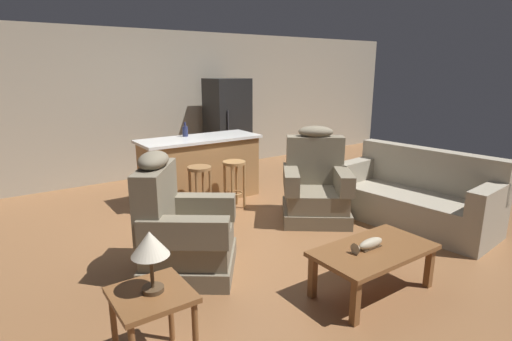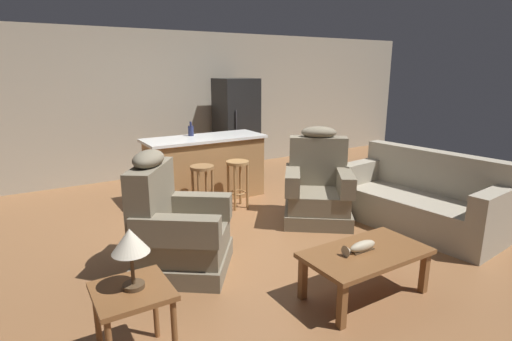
% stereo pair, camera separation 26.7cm
% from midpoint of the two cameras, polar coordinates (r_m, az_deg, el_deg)
% --- Properties ---
extents(ground_plane, '(12.00, 12.00, 0.00)m').
position_cam_midpoint_polar(ground_plane, '(5.09, 0.82, -7.99)').
color(ground_plane, brown).
extents(back_wall, '(12.00, 0.05, 2.60)m').
position_cam_midpoint_polar(back_wall, '(7.56, -12.08, 9.24)').
color(back_wall, '#A89E89').
rests_on(back_wall, ground_plane).
extents(coffee_table, '(1.10, 0.60, 0.42)m').
position_cam_midpoint_polar(coffee_table, '(3.67, 17.48, -11.74)').
color(coffee_table, brown).
rests_on(coffee_table, ground_plane).
extents(fish_figurine, '(0.34, 0.10, 0.10)m').
position_cam_midpoint_polar(fish_figurine, '(3.60, 16.72, -10.49)').
color(fish_figurine, '#4C3823').
rests_on(fish_figurine, coffee_table).
extents(couch, '(1.04, 1.98, 0.94)m').
position_cam_midpoint_polar(couch, '(5.42, 23.86, -4.01)').
color(couch, '#9E937F').
rests_on(couch, ground_plane).
extents(recliner_near_lamp, '(1.17, 1.17, 1.20)m').
position_cam_midpoint_polar(recliner_near_lamp, '(3.96, -9.55, -8.32)').
color(recliner_near_lamp, '#756B56').
rests_on(recliner_near_lamp, ground_plane).
extents(recliner_near_island, '(1.18, 1.18, 1.20)m').
position_cam_midpoint_polar(recliner_near_island, '(5.30, 10.24, -2.45)').
color(recliner_near_island, '#756B56').
rests_on(recliner_near_island, ground_plane).
extents(end_table, '(0.48, 0.48, 0.56)m').
position_cam_midpoint_polar(end_table, '(2.81, -14.46, -17.81)').
color(end_table, brown).
rests_on(end_table, ground_plane).
extents(table_lamp, '(0.24, 0.24, 0.41)m').
position_cam_midpoint_polar(table_lamp, '(2.63, -14.73, -10.12)').
color(table_lamp, '#4C3823').
rests_on(table_lamp, end_table).
extents(kitchen_island, '(1.80, 0.70, 0.95)m').
position_cam_midpoint_polar(kitchen_island, '(6.07, -5.99, 0.39)').
color(kitchen_island, '#9E7042').
rests_on(kitchen_island, ground_plane).
extents(bar_stool_left, '(0.32, 0.32, 0.68)m').
position_cam_midpoint_polar(bar_stool_left, '(5.38, -6.26, -1.50)').
color(bar_stool_left, olive).
rests_on(bar_stool_left, ground_plane).
extents(bar_stool_right, '(0.32, 0.32, 0.68)m').
position_cam_midpoint_polar(bar_stool_right, '(5.62, -1.28, -0.72)').
color(bar_stool_right, '#A87A47').
rests_on(bar_stool_right, ground_plane).
extents(refrigerator, '(0.70, 0.69, 1.76)m').
position_cam_midpoint_polar(refrigerator, '(7.58, -1.82, 6.37)').
color(refrigerator, black).
rests_on(refrigerator, ground_plane).
extents(bottle_tall_green, '(0.08, 0.08, 0.22)m').
position_cam_midpoint_polar(bottle_tall_green, '(6.09, -8.05, 5.69)').
color(bottle_tall_green, '#23284C').
rests_on(bottle_tall_green, kitchen_island).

